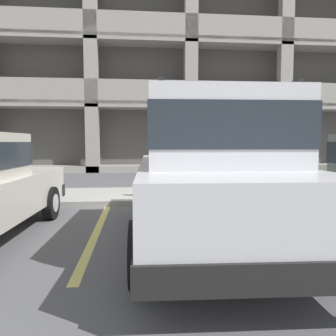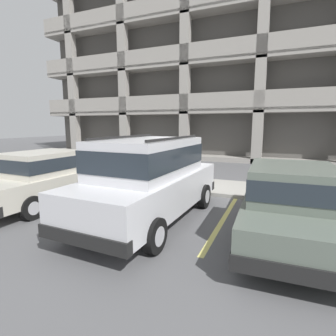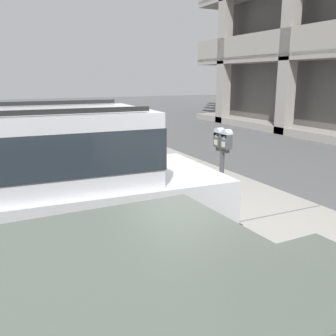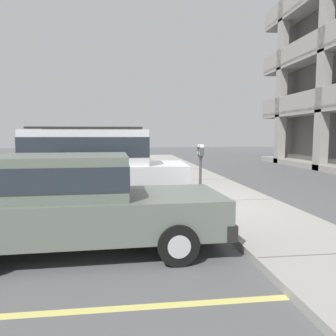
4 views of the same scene
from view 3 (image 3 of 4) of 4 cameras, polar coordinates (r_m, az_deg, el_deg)
ground_plane at (r=5.80m, az=5.73°, el=-10.71°), size 80.00×80.00×0.10m
sidewalk at (r=6.49m, az=15.67°, el=-7.41°), size 40.00×2.20×0.12m
parking_stall_lines at (r=3.94m, az=0.35°, el=-22.66°), size 13.20×4.80×0.01m
silver_suv at (r=4.69m, az=-20.81°, el=-2.72°), size 2.15×4.85×2.03m
red_sedan at (r=8.10m, az=-21.89°, el=1.86°), size 1.97×4.55×1.54m
parking_meter_near at (r=5.71m, az=8.28°, el=2.24°), size 0.35×0.12×1.48m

